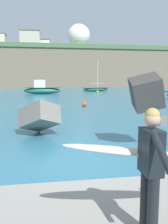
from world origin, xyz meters
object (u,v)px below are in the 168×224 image
surfer_with_board (145,161)px  boat_near_right (96,89)px  mooring_buoy_inner (84,104)px  mooring_buoy_middle (98,92)px  boat_near_centre (42,89)px  mooring_buoy_outer (45,109)px  station_building_west (30,40)px  station_building_east (42,46)px  radar_dome (79,37)px

surfer_with_board → boat_near_right: size_ratio=0.33×
mooring_buoy_inner → mooring_buoy_middle: 22.17m
boat_near_centre → mooring_buoy_middle: (9.79, 1.28, -0.57)m
mooring_buoy_middle → boat_near_right: bearing=80.4°
mooring_buoy_outer → station_building_west: size_ratio=0.07×
mooring_buoy_outer → station_building_east: 76.96m
boat_near_centre → mooring_buoy_outer: (0.34, -23.37, -0.57)m
boat_near_centre → station_building_east: (-0.05, 52.23, 13.81)m
mooring_buoy_outer → station_building_west: bearing=93.6°
surfer_with_board → mooring_buoy_inner: (2.20, 18.19, -1.06)m
boat_near_right → radar_dome: size_ratio=0.62×
boat_near_right → mooring_buoy_inner: 29.27m
boat_near_centre → mooring_buoy_outer: size_ratio=14.01×
mooring_buoy_outer → radar_dome: 75.71m
boat_near_right → mooring_buoy_middle: size_ratio=14.46×
surfer_with_board → mooring_buoy_outer: 14.98m
mooring_buoy_inner → station_building_west: (-7.52, 60.78, 14.81)m
mooring_buoy_inner → station_building_west: 63.01m
station_building_west → mooring_buoy_middle: bearing=-71.1°
boat_near_centre → mooring_buoy_middle: boat_near_centre is taller
boat_near_right → station_building_east: size_ratio=0.96×
radar_dome → station_building_west: (-17.02, -8.38, -2.88)m
surfer_with_board → boat_near_centre: bearing=92.4°
surfer_with_board → mooring_buoy_inner: size_ratio=4.76×
surfer_with_board → mooring_buoy_middle: surfer_with_board is taller
mooring_buoy_middle → mooring_buoy_outer: 26.40m
surfer_with_board → boat_near_centre: (-1.61, 38.26, -0.49)m
mooring_buoy_middle → boat_near_centre: bearing=-172.5°
boat_near_right → mooring_buoy_outer: 33.41m
station_building_west → station_building_east: bearing=72.3°
mooring_buoy_middle → radar_dome: radar_dome is taller
boat_near_right → mooring_buoy_inner: boat_near_right is taller
surfer_with_board → mooring_buoy_middle: (8.18, 39.54, -1.06)m
boat_near_centre → station_building_east: station_building_east is taller
boat_near_right → station_building_west: bearing=114.4°
mooring_buoy_middle → station_building_west: 44.23m
mooring_buoy_inner → station_building_west: size_ratio=0.07×
surfer_with_board → station_building_west: size_ratio=0.32×
surfer_with_board → radar_dome: 89.69m
mooring_buoy_middle → mooring_buoy_outer: same height
mooring_buoy_middle → radar_dome: 51.10m
surfer_with_board → boat_near_right: boat_near_right is taller
surfer_with_board → station_building_east: bearing=91.0°
boat_near_right → station_building_west: station_building_west is taller
boat_near_centre → station_building_west: size_ratio=0.95×
station_building_west → mooring_buoy_inner: bearing=-82.9°
mooring_buoy_middle → mooring_buoy_outer: bearing=-111.0°
boat_near_centre → station_building_east: 54.02m
surfer_with_board → mooring_buoy_middle: bearing=78.3°
surfer_with_board → mooring_buoy_inner: bearing=83.1°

